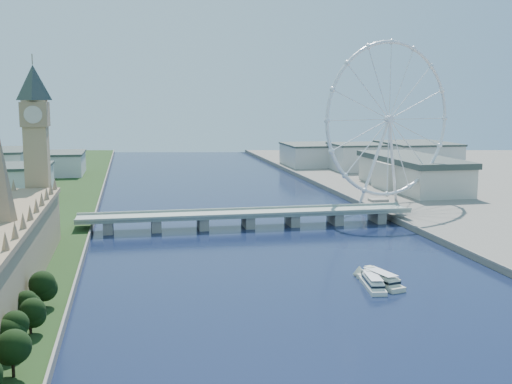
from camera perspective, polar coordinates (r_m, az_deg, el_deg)
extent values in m
cube|color=tan|center=(291.83, -21.40, -5.57)|extent=(24.00, 200.00, 28.00)
cone|color=#937A59|center=(285.66, -21.79, 1.47)|extent=(12.00, 12.00, 40.00)
cube|color=tan|center=(392.71, -18.84, 1.88)|extent=(13.00, 13.00, 80.00)
cube|color=#937A59|center=(390.62, -19.06, 6.55)|extent=(15.00, 15.00, 14.00)
pyramid|color=#2D3833|center=(390.95, -19.26, 10.65)|extent=(20.02, 20.02, 20.00)
cube|color=gray|center=(422.45, -0.72, -1.96)|extent=(220.00, 22.00, 2.00)
cube|color=gray|center=(417.02, -12.99, -2.98)|extent=(6.00, 20.00, 7.50)
cube|color=gray|center=(416.98, -8.87, -2.87)|extent=(6.00, 20.00, 7.50)
cube|color=gray|center=(419.10, -4.76, -2.74)|extent=(6.00, 20.00, 7.50)
cube|color=gray|center=(423.33, -0.72, -2.60)|extent=(6.00, 20.00, 7.50)
cube|color=gray|center=(429.63, 3.22, -2.45)|extent=(6.00, 20.00, 7.50)
cube|color=gray|center=(437.89, 7.03, -2.29)|extent=(6.00, 20.00, 7.50)
cube|color=gray|center=(448.02, 10.69, -2.13)|extent=(6.00, 20.00, 7.50)
torus|color=silver|center=(503.23, 11.76, 6.35)|extent=(113.60, 39.12, 118.60)
cylinder|color=silver|center=(503.23, 11.76, 6.35)|extent=(7.25, 6.61, 6.00)
cube|color=gray|center=(517.36, 10.81, -0.70)|extent=(14.00, 10.00, 2.00)
cube|color=beige|center=(549.85, -19.92, 0.74)|extent=(40.00, 60.00, 26.00)
cube|color=beige|center=(716.32, -17.07, 2.38)|extent=(50.00, 70.00, 22.00)
cube|color=beige|center=(737.43, 9.19, 3.04)|extent=(60.00, 60.00, 28.00)
cube|color=beige|center=(742.07, 14.09, 3.01)|extent=(70.00, 90.00, 30.00)
cube|color=beige|center=(782.04, 4.91, 3.27)|extent=(60.00, 80.00, 24.00)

